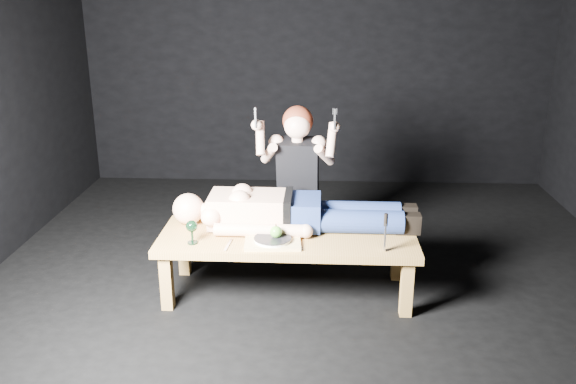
% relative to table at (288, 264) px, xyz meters
% --- Properties ---
extents(ground, '(5.00, 5.00, 0.00)m').
position_rel_table_xyz_m(ground, '(0.19, 0.19, -0.23)').
color(ground, black).
rests_on(ground, ground).
extents(back_wall, '(5.00, 0.00, 5.00)m').
position_rel_table_xyz_m(back_wall, '(0.19, 2.69, 1.27)').
color(back_wall, black).
rests_on(back_wall, ground).
extents(table, '(1.80, 0.69, 0.45)m').
position_rel_table_xyz_m(table, '(0.00, 0.00, 0.00)').
color(table, '#A37B3C').
rests_on(table, ground).
extents(lying_man, '(1.98, 0.62, 0.29)m').
position_rel_table_xyz_m(lying_man, '(0.06, 0.16, 0.37)').
color(lying_man, beige).
rests_on(lying_man, table).
extents(kneeling_woman, '(0.73, 0.81, 1.29)m').
position_rel_table_xyz_m(kneeling_woman, '(0.06, 0.65, 0.42)').
color(kneeling_woman, black).
rests_on(kneeling_woman, ground).
extents(serving_tray, '(0.39, 0.29, 0.02)m').
position_rel_table_xyz_m(serving_tray, '(-0.09, -0.16, 0.24)').
color(serving_tray, tan).
rests_on(serving_tray, table).
extents(plate, '(0.26, 0.26, 0.02)m').
position_rel_table_xyz_m(plate, '(-0.09, -0.16, 0.26)').
color(plate, white).
rests_on(plate, serving_tray).
extents(apple, '(0.08, 0.08, 0.08)m').
position_rel_table_xyz_m(apple, '(-0.07, -0.15, 0.31)').
color(apple, '#439D22').
rests_on(apple, plate).
extents(goblet, '(0.08, 0.08, 0.16)m').
position_rel_table_xyz_m(goblet, '(-0.64, -0.18, 0.31)').
color(goblet, black).
rests_on(goblet, table).
extents(fork_flat, '(0.03, 0.19, 0.01)m').
position_rel_table_xyz_m(fork_flat, '(-0.39, -0.20, 0.23)').
color(fork_flat, '#B2B2B7').
rests_on(fork_flat, table).
extents(knife_flat, '(0.10, 0.18, 0.01)m').
position_rel_table_xyz_m(knife_flat, '(0.04, -0.17, 0.23)').
color(knife_flat, '#B2B2B7').
rests_on(knife_flat, table).
extents(spoon_flat, '(0.13, 0.16, 0.01)m').
position_rel_table_xyz_m(spoon_flat, '(0.03, -0.14, 0.23)').
color(spoon_flat, '#B2B2B7').
rests_on(spoon_flat, table).
extents(carving_knife, '(0.03, 0.04, 0.26)m').
position_rel_table_xyz_m(carving_knife, '(0.65, -0.24, 0.36)').
color(carving_knife, '#B2B2B7').
rests_on(carving_knife, table).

